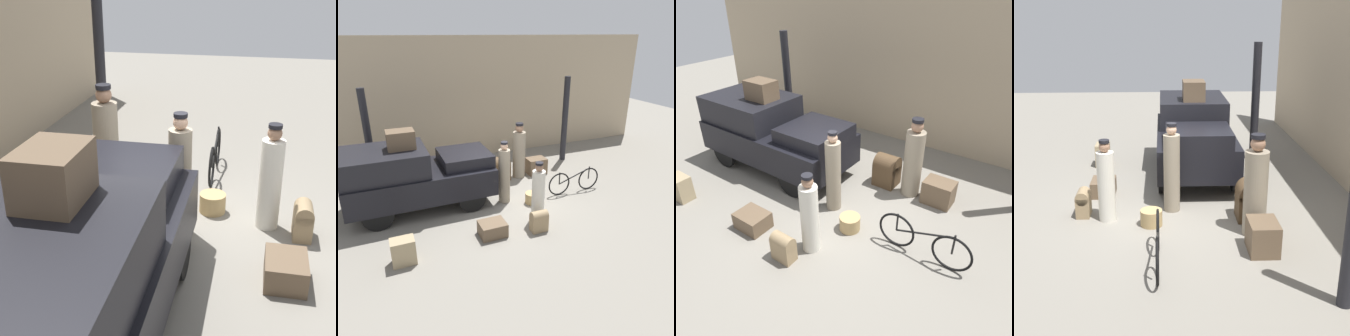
% 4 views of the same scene
% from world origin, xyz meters
% --- Properties ---
extents(ground_plane, '(30.00, 30.00, 0.00)m').
position_xyz_m(ground_plane, '(0.00, 0.00, 0.00)').
color(ground_plane, gray).
extents(station_building_facade, '(16.00, 0.15, 4.50)m').
position_xyz_m(station_building_facade, '(0.00, 4.08, 2.25)').
color(station_building_facade, tan).
rests_on(station_building_facade, ground).
extents(canopy_pillar_left, '(0.22, 0.22, 3.14)m').
position_xyz_m(canopy_pillar_left, '(-3.37, 2.31, 1.57)').
color(canopy_pillar_left, black).
rests_on(canopy_pillar_left, ground).
extents(truck, '(3.91, 1.81, 1.80)m').
position_xyz_m(truck, '(-2.33, 0.60, 0.99)').
color(truck, black).
rests_on(truck, ground).
extents(bicycle, '(1.77, 0.04, 0.77)m').
position_xyz_m(bicycle, '(2.26, -0.27, 0.37)').
color(bicycle, black).
rests_on(bicycle, ground).
extents(wicker_basket, '(0.42, 0.42, 0.31)m').
position_xyz_m(wicker_basket, '(0.77, -0.41, 0.15)').
color(wicker_basket, tan).
rests_on(wicker_basket, ground).
extents(porter_lifting_near_truck, '(0.33, 0.33, 1.62)m').
position_xyz_m(porter_lifting_near_truck, '(0.49, -1.26, 0.74)').
color(porter_lifting_near_truck, silver).
rests_on(porter_lifting_near_truck, ground).
extents(porter_carrying_trunk, '(0.33, 0.33, 1.82)m').
position_xyz_m(porter_carrying_trunk, '(0.06, -0.00, 0.85)').
color(porter_carrying_trunk, gray).
rests_on(porter_carrying_trunk, ground).
extents(conductor_in_dark_uniform, '(0.43, 0.43, 1.87)m').
position_xyz_m(conductor_in_dark_uniform, '(1.20, 1.47, 0.86)').
color(conductor_in_dark_uniform, gray).
rests_on(conductor_in_dark_uniform, ground).
extents(suitcase_small_leather, '(0.41, 0.26, 0.55)m').
position_xyz_m(suitcase_small_leather, '(0.27, -1.76, 0.29)').
color(suitcase_small_leather, '#937A56').
rests_on(suitcase_small_leather, ground).
extents(trunk_large_brown, '(0.50, 0.34, 0.58)m').
position_xyz_m(trunk_large_brown, '(-2.98, -1.76, 0.29)').
color(trunk_large_brown, '#9E8966').
rests_on(trunk_large_brown, ground).
extents(suitcase_tan_flat, '(0.64, 0.52, 0.35)m').
position_xyz_m(suitcase_tan_flat, '(-0.86, -1.50, 0.17)').
color(suitcase_tan_flat, brown).
rests_on(suitcase_tan_flat, ground).
extents(trunk_barrel_dark, '(0.54, 0.51, 0.79)m').
position_xyz_m(trunk_barrel_dark, '(0.55, 1.51, 0.40)').
color(trunk_barrel_dark, '#4C3823').
rests_on(trunk_barrel_dark, ground).
extents(suitcase_black_upright, '(0.66, 0.49, 0.55)m').
position_xyz_m(suitcase_black_upright, '(1.88, 1.49, 0.27)').
color(suitcase_black_upright, brown).
rests_on(suitcase_black_upright, ground).
extents(trunk_on_truck_roof, '(0.70, 0.53, 0.48)m').
position_xyz_m(trunk_on_truck_roof, '(-2.58, 0.60, 2.03)').
color(trunk_on_truck_roof, brown).
rests_on(trunk_on_truck_roof, truck).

